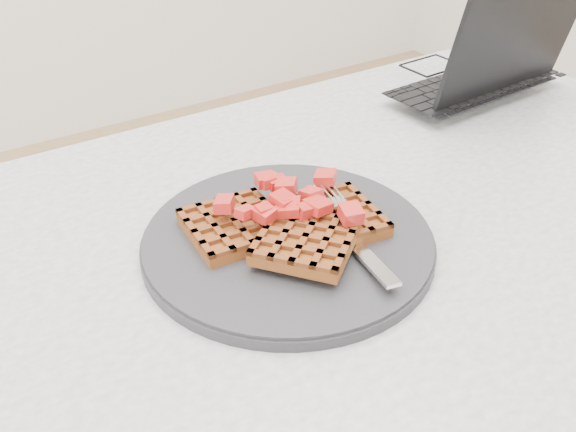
{
  "coord_description": "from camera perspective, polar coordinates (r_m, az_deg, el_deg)",
  "views": [
    {
      "loc": [
        -0.37,
        -0.43,
        1.16
      ],
      "look_at": [
        -0.07,
        0.04,
        0.79
      ],
      "focal_mm": 40.0,
      "sensor_mm": 36.0,
      "label": 1
    }
  ],
  "objects": [
    {
      "name": "waffles",
      "position": [
        0.67,
        0.19,
        -1.05
      ],
      "size": [
        0.2,
        0.19,
        0.03
      ],
      "color": "brown",
      "rests_on": "plate"
    },
    {
      "name": "plate",
      "position": [
        0.68,
        0.0,
        -2.23
      ],
      "size": [
        0.31,
        0.31,
        0.02
      ],
      "primitive_type": "cylinder",
      "color": "#242427",
      "rests_on": "table"
    },
    {
      "name": "strawberry_pile",
      "position": [
        0.66,
        -0.0,
        1.01
      ],
      "size": [
        0.15,
        0.15,
        0.02
      ],
      "primitive_type": null,
      "color": "#9F0D0C",
      "rests_on": "waffles"
    },
    {
      "name": "table",
      "position": [
        0.77,
        5.98,
        -9.35
      ],
      "size": [
        1.2,
        0.8,
        0.75
      ],
      "color": "silver",
      "rests_on": "ground"
    },
    {
      "name": "fork",
      "position": [
        0.67,
        5.41,
        -1.55
      ],
      "size": [
        0.06,
        0.18,
        0.02
      ],
      "primitive_type": null,
      "rotation": [
        0.0,
        0.0,
        -0.21
      ],
      "color": "silver",
      "rests_on": "plate"
    },
    {
      "name": "laptop",
      "position": [
        1.09,
        15.68,
        12.28
      ],
      "size": [
        0.31,
        0.23,
        0.2
      ],
      "rotation": [
        0.0,
        0.0,
        3.19
      ],
      "color": "black",
      "rests_on": "table"
    }
  ]
}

